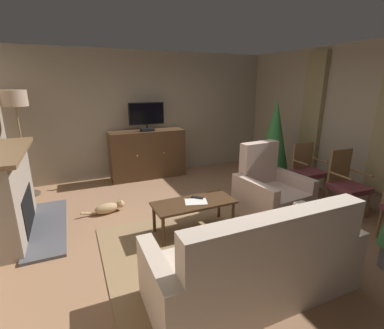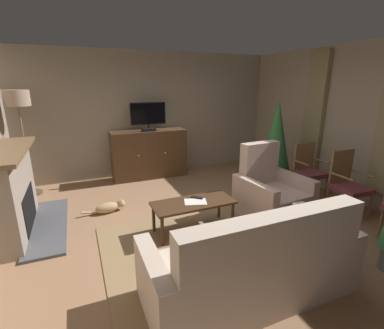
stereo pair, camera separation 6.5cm
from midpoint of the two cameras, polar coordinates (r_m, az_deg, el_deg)
ground_plane at (r=4.11m, az=3.10°, el=-13.16°), size 6.17×6.35×0.04m
wall_back at (r=6.36m, az=-8.83°, el=10.15°), size 6.17×0.10×2.67m
wall_right_with_window at (r=5.53m, az=30.83°, el=7.13°), size 0.10×6.35×2.67m
curtain_panel_far at (r=6.01m, az=23.23°, el=9.97°), size 0.10×0.44×2.24m
rug_central at (r=3.66m, az=2.48°, el=-16.75°), size 2.48×2.05×0.01m
fireplace at (r=4.47m, az=-33.60°, el=-5.29°), size 0.87×1.77×1.19m
tv_cabinet at (r=6.12m, az=-9.38°, el=1.89°), size 1.59×0.49×1.04m
television at (r=5.92m, az=-9.64°, el=9.82°), size 0.74×0.20×0.59m
coffee_table at (r=3.86m, az=-0.08°, el=-8.36°), size 1.14×0.51×0.44m
tv_remote at (r=3.94m, az=0.64°, el=-6.84°), size 0.16×0.15×0.02m
folded_newspaper at (r=3.83m, az=0.32°, el=-7.65°), size 0.35×0.30×0.01m
sofa_floral at (r=2.87m, az=12.41°, el=-19.75°), size 2.06×0.85×0.99m
armchair_by_fireplace at (r=4.54m, az=15.35°, el=-5.79°), size 1.00×0.99×1.11m
side_chair_beside_plant at (r=4.94m, az=28.75°, el=-3.13°), size 0.48×0.51×1.01m
side_chair_tucked_against_wall at (r=5.43m, az=22.22°, el=-0.75°), size 0.49×0.45×0.97m
potted_plant_small_fern_corner at (r=5.59m, az=16.24°, el=4.73°), size 0.60×0.60×1.72m
cat at (r=4.70m, az=-17.16°, el=-8.50°), size 0.69×0.21×0.19m
floor_lamp at (r=5.70m, az=-32.78°, el=9.63°), size 0.41×0.41×1.90m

